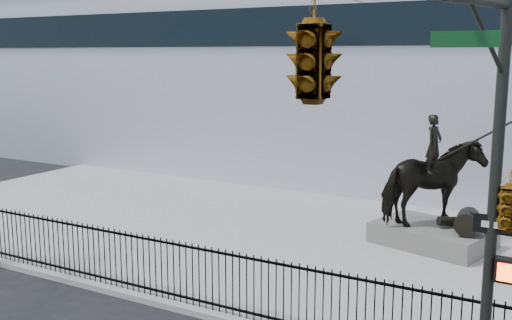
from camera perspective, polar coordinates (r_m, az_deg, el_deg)
The scene contains 6 objects.
plaza at distance 19.27m, azimuth 2.69°, elevation -7.52°, with size 30.00×12.00×0.15m, color #9C9C99.
building at distance 30.59m, azimuth 13.82°, elevation 7.18°, with size 44.00×14.00×9.00m, color silver.
picket_fence at distance 14.37m, azimuth -7.78°, elevation -10.39°, with size 22.10×0.10×1.50m.
statue_plinth at distance 19.11m, azimuth 16.43°, elevation -6.89°, with size 3.27×2.25×0.61m, color #575450.
equestrian_statue at distance 18.69m, azimuth 16.84°, elevation -2.26°, with size 4.06×3.07×3.55m.
traffic_signal_right at distance 7.71m, azimuth 16.11°, elevation 1.81°, with size 2.17×6.86×7.00m.
Camera 1 is at (8.18, -9.44, 5.91)m, focal length 42.00 mm.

